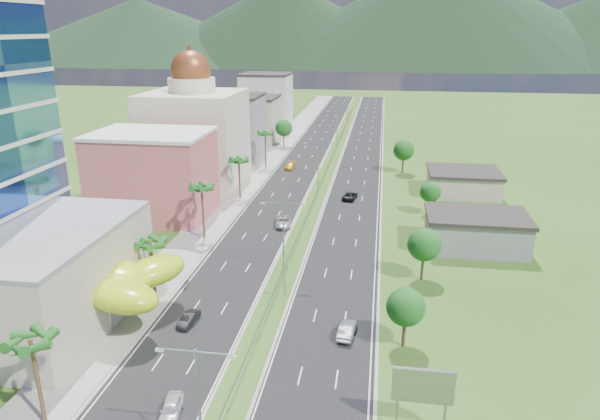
% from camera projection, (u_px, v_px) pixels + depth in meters
% --- Properties ---
extents(ground, '(500.00, 500.00, 0.00)m').
position_uv_depth(ground, '(269.00, 312.00, 65.40)').
color(ground, '#2D5119').
rests_on(ground, ground).
extents(road_left, '(11.00, 260.00, 0.04)m').
position_uv_depth(road_left, '(309.00, 151.00, 150.68)').
color(road_left, black).
rests_on(road_left, ground).
extents(road_right, '(11.00, 260.00, 0.04)m').
position_uv_depth(road_right, '(362.00, 153.00, 148.53)').
color(road_right, black).
rests_on(road_right, ground).
extents(sidewalk_left, '(7.00, 260.00, 0.12)m').
position_uv_depth(sidewalk_left, '(276.00, 150.00, 152.03)').
color(sidewalk_left, gray).
rests_on(sidewalk_left, ground).
extents(median_guardrail, '(0.10, 216.06, 0.76)m').
position_uv_depth(median_guardrail, '(329.00, 166.00, 132.56)').
color(median_guardrail, gray).
rests_on(median_guardrail, ground).
extents(streetlight_median_a, '(6.04, 0.25, 11.00)m').
position_uv_depth(streetlight_median_a, '(199.00, 399.00, 39.83)').
color(streetlight_median_a, gray).
rests_on(streetlight_median_a, ground).
extents(streetlight_median_b, '(6.04, 0.25, 11.00)m').
position_uv_depth(streetlight_median_b, '(283.00, 232.00, 72.58)').
color(streetlight_median_b, gray).
rests_on(streetlight_median_b, ground).
extents(streetlight_median_c, '(6.04, 0.25, 11.00)m').
position_uv_depth(streetlight_median_c, '(318.00, 162.00, 110.01)').
color(streetlight_median_c, gray).
rests_on(streetlight_median_c, ground).
extents(streetlight_median_d, '(6.04, 0.25, 11.00)m').
position_uv_depth(streetlight_median_d, '(337.00, 125.00, 152.12)').
color(streetlight_median_d, gray).
rests_on(streetlight_median_d, ground).
extents(streetlight_median_e, '(6.04, 0.25, 11.00)m').
position_uv_depth(streetlight_median_e, '(348.00, 104.00, 194.22)').
color(streetlight_median_e, gray).
rests_on(streetlight_median_e, ground).
extents(lime_canopy, '(18.00, 15.00, 7.40)m').
position_uv_depth(lime_canopy, '(95.00, 279.00, 62.91)').
color(lime_canopy, '#AAC713').
rests_on(lime_canopy, ground).
extents(pink_shophouse, '(20.00, 15.00, 15.00)m').
position_uv_depth(pink_shophouse, '(154.00, 176.00, 96.93)').
color(pink_shophouse, '#D25856').
rests_on(pink_shophouse, ground).
extents(domed_building, '(20.00, 20.00, 28.70)m').
position_uv_depth(domed_building, '(195.00, 132.00, 117.21)').
color(domed_building, beige).
rests_on(domed_building, ground).
extents(midrise_grey, '(16.00, 15.00, 16.00)m').
position_uv_depth(midrise_grey, '(231.00, 128.00, 141.54)').
color(midrise_grey, slate).
rests_on(midrise_grey, ground).
extents(midrise_beige, '(16.00, 15.00, 13.00)m').
position_uv_depth(midrise_beige, '(251.00, 120.00, 162.61)').
color(midrise_beige, '#A69988').
rests_on(midrise_beige, ground).
extents(midrise_white, '(16.00, 15.00, 18.00)m').
position_uv_depth(midrise_white, '(266.00, 102.00, 183.33)').
color(midrise_white, silver).
rests_on(midrise_white, ground).
extents(billboard, '(5.20, 0.35, 6.20)m').
position_uv_depth(billboard, '(423.00, 388.00, 44.70)').
color(billboard, gray).
rests_on(billboard, ground).
extents(shed_near, '(15.00, 10.00, 5.00)m').
position_uv_depth(shed_near, '(476.00, 232.00, 83.98)').
color(shed_near, slate).
rests_on(shed_near, ground).
extents(shed_far, '(14.00, 12.00, 4.40)m').
position_uv_depth(shed_far, '(463.00, 183.00, 111.86)').
color(shed_far, '#A69988').
rests_on(shed_far, ground).
extents(palm_tree_a, '(3.60, 3.60, 9.10)m').
position_uv_depth(palm_tree_a, '(31.00, 344.00, 44.45)').
color(palm_tree_a, '#47301C').
rests_on(palm_tree_a, ground).
extents(palm_tree_b, '(3.60, 3.60, 8.10)m').
position_uv_depth(palm_tree_b, '(151.00, 245.00, 67.21)').
color(palm_tree_b, '#47301C').
rests_on(palm_tree_b, ground).
extents(palm_tree_c, '(3.60, 3.60, 9.60)m').
position_uv_depth(palm_tree_c, '(202.00, 189.00, 85.47)').
color(palm_tree_c, '#47301C').
rests_on(palm_tree_c, ground).
extents(palm_tree_d, '(3.60, 3.60, 8.60)m').
position_uv_depth(palm_tree_d, '(239.00, 162.00, 107.29)').
color(palm_tree_d, '#47301C').
rests_on(palm_tree_d, ground).
extents(palm_tree_e, '(3.60, 3.60, 9.40)m').
position_uv_depth(palm_tree_e, '(265.00, 135.00, 130.44)').
color(palm_tree_e, '#47301C').
rests_on(palm_tree_e, ground).
extents(leafy_tree_lfar, '(4.90, 4.90, 8.05)m').
position_uv_depth(leafy_tree_lfar, '(284.00, 128.00, 154.71)').
color(leafy_tree_lfar, '#47301C').
rests_on(leafy_tree_lfar, ground).
extents(leafy_tree_ra, '(4.20, 4.20, 6.90)m').
position_uv_depth(leafy_tree_ra, '(406.00, 307.00, 56.89)').
color(leafy_tree_ra, '#47301C').
rests_on(leafy_tree_ra, ground).
extents(leafy_tree_rb, '(4.55, 4.55, 7.47)m').
position_uv_depth(leafy_tree_rb, '(424.00, 245.00, 72.24)').
color(leafy_tree_rb, '#47301C').
rests_on(leafy_tree_rb, ground).
extents(leafy_tree_rc, '(3.85, 3.85, 6.33)m').
position_uv_depth(leafy_tree_rc, '(430.00, 192.00, 98.27)').
color(leafy_tree_rc, '#47301C').
rests_on(leafy_tree_rc, ground).
extents(leafy_tree_rd, '(4.90, 4.90, 8.05)m').
position_uv_depth(leafy_tree_rd, '(404.00, 150.00, 126.52)').
color(leafy_tree_rd, '#47301C').
rests_on(leafy_tree_rd, ground).
extents(mountain_ridge, '(860.00, 140.00, 90.00)m').
position_uv_depth(mountain_ridge, '(438.00, 67.00, 477.87)').
color(mountain_ridge, black).
rests_on(mountain_ridge, ground).
extents(car_white_near_left, '(2.44, 4.57, 1.48)m').
position_uv_depth(car_white_near_left, '(171.00, 409.00, 47.61)').
color(car_white_near_left, silver).
rests_on(car_white_near_left, road_left).
extents(car_dark_left, '(1.81, 4.03, 1.28)m').
position_uv_depth(car_dark_left, '(189.00, 319.00, 62.51)').
color(car_dark_left, black).
rests_on(car_dark_left, road_left).
extents(car_silver_mid_left, '(3.39, 5.85, 1.53)m').
position_uv_depth(car_silver_mid_left, '(283.00, 222.00, 93.56)').
color(car_silver_mid_left, '#9FA1A6').
rests_on(car_silver_mid_left, road_left).
extents(car_yellow_far_left, '(2.30, 5.24, 1.50)m').
position_uv_depth(car_yellow_far_left, '(290.00, 166.00, 131.78)').
color(car_yellow_far_left, '#C78917').
rests_on(car_yellow_far_left, road_left).
extents(car_silver_right, '(2.13, 4.65, 1.48)m').
position_uv_depth(car_silver_right, '(347.00, 330.00, 60.09)').
color(car_silver_right, '#95979B').
rests_on(car_silver_right, road_right).
extents(car_dark_far_right, '(3.12, 5.43, 1.43)m').
position_uv_depth(car_dark_far_right, '(350.00, 196.00, 108.32)').
color(car_dark_far_right, black).
rests_on(car_dark_far_right, road_right).
extents(motorcycle, '(0.73, 2.17, 1.37)m').
position_uv_depth(motorcycle, '(187.00, 282.00, 71.49)').
color(motorcycle, black).
rests_on(motorcycle, road_left).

